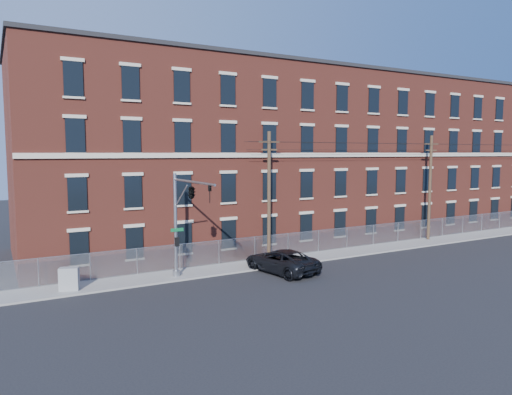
{
  "coord_description": "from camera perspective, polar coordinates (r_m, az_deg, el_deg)",
  "views": [
    {
      "loc": [
        -16.65,
        -25.6,
        8.49
      ],
      "look_at": [
        -0.06,
        4.0,
        5.26
      ],
      "focal_mm": 33.1,
      "sensor_mm": 36.0,
      "label": 1
    }
  ],
  "objects": [
    {
      "name": "ground",
      "position": [
        31.7,
        3.68,
        -10.11
      ],
      "size": [
        140.0,
        140.0,
        0.0
      ],
      "primitive_type": "plane",
      "color": "black",
      "rests_on": "ground"
    },
    {
      "name": "utility_pole_mid",
      "position": [
        48.23,
        20.28,
        1.35
      ],
      "size": [
        1.8,
        0.28,
        10.0
      ],
      "color": "#473523",
      "rests_on": "ground"
    },
    {
      "name": "sidewalk",
      "position": [
        42.76,
        13.64,
        -6.09
      ],
      "size": [
        65.0,
        3.0,
        0.12
      ],
      "primitive_type": "cube",
      "color": "gray",
      "rests_on": "ground"
    },
    {
      "name": "utility_cabinet",
      "position": [
        31.28,
        -21.66,
        -9.14
      ],
      "size": [
        1.26,
        0.92,
        1.41
      ],
      "primitive_type": "cube",
      "rotation": [
        0.0,
        0.0,
        -0.35
      ],
      "color": "gray",
      "rests_on": "sidewalk"
    },
    {
      "name": "chain_link_fence",
      "position": [
        43.52,
        12.5,
        -4.53
      ],
      "size": [
        59.06,
        0.06,
        1.85
      ],
      "color": "#A5A8AD",
      "rests_on": "ground"
    },
    {
      "name": "overhead_wires",
      "position": [
        48.14,
        20.42,
        5.84
      ],
      "size": [
        40.0,
        0.62,
        0.62
      ],
      "color": "black",
      "rests_on": "ground"
    },
    {
      "name": "traffic_signal_mast",
      "position": [
        29.91,
        -8.26,
        -0.57
      ],
      "size": [
        0.9,
        6.75,
        7.0
      ],
      "color": "#9EA0A5",
      "rests_on": "ground"
    },
    {
      "name": "utility_pole_near",
      "position": [
        36.48,
        1.59,
        0.48
      ],
      "size": [
        1.8,
        0.28,
        10.0
      ],
      "color": "#473523",
      "rests_on": "ground"
    },
    {
      "name": "pickup_truck",
      "position": [
        33.91,
        3.06,
        -7.64
      ],
      "size": [
        3.74,
        6.32,
        1.65
      ],
      "primitive_type": "imported",
      "rotation": [
        0.0,
        0.0,
        3.32
      ],
      "color": "black",
      "rests_on": "ground"
    },
    {
      "name": "mill_building",
      "position": [
        48.82,
        6.68,
        5.0
      ],
      "size": [
        55.3,
        14.32,
        16.3
      ],
      "color": "maroon",
      "rests_on": "ground"
    }
  ]
}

